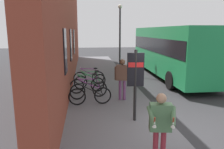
{
  "coord_description": "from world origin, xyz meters",
  "views": [
    {
      "loc": [
        -6.02,
        2.79,
        3.11
      ],
      "look_at": [
        2.02,
        1.78,
        1.5
      ],
      "focal_mm": 35.27,
      "sensor_mm": 36.0,
      "label": 1
    }
  ],
  "objects_px": {
    "bicycle_mid_rack": "(89,90)",
    "pedestrian_crossing_street": "(122,75)",
    "city_bus": "(170,49)",
    "tourist_with_hotdogs": "(161,122)",
    "transit_info_sign": "(135,74)",
    "street_lamp": "(120,33)",
    "bicycle_under_window": "(90,95)",
    "bicycle_by_door": "(89,77)",
    "bicycle_leaning_wall": "(88,85)",
    "bicycle_end_of_row": "(90,81)"
  },
  "relations": [
    {
      "from": "bicycle_end_of_row",
      "to": "pedestrian_crossing_street",
      "type": "bearing_deg",
      "value": -148.54
    },
    {
      "from": "bicycle_under_window",
      "to": "bicycle_mid_rack",
      "type": "bearing_deg",
      "value": 1.87
    },
    {
      "from": "bicycle_mid_rack",
      "to": "bicycle_leaning_wall",
      "type": "height_order",
      "value": "same"
    },
    {
      "from": "bicycle_by_door",
      "to": "pedestrian_crossing_street",
      "type": "relative_size",
      "value": 0.98
    },
    {
      "from": "bicycle_leaning_wall",
      "to": "bicycle_by_door",
      "type": "xyz_separation_m",
      "value": [
        1.79,
        -0.12,
        0.0
      ]
    },
    {
      "from": "bicycle_under_window",
      "to": "bicycle_mid_rack",
      "type": "distance_m",
      "value": 0.9
    },
    {
      "from": "bicycle_under_window",
      "to": "bicycle_mid_rack",
      "type": "xyz_separation_m",
      "value": [
        0.89,
        0.03,
        0.0
      ]
    },
    {
      "from": "bicycle_mid_rack",
      "to": "tourist_with_hotdogs",
      "type": "bearing_deg",
      "value": -164.49
    },
    {
      "from": "bicycle_under_window",
      "to": "bicycle_mid_rack",
      "type": "relative_size",
      "value": 1.04
    },
    {
      "from": "tourist_with_hotdogs",
      "to": "transit_info_sign",
      "type": "bearing_deg",
      "value": -0.39
    },
    {
      "from": "transit_info_sign",
      "to": "street_lamp",
      "type": "relative_size",
      "value": 0.5
    },
    {
      "from": "bicycle_under_window",
      "to": "street_lamp",
      "type": "distance_m",
      "value": 7.5
    },
    {
      "from": "bicycle_mid_rack",
      "to": "pedestrian_crossing_street",
      "type": "bearing_deg",
      "value": -105.84
    },
    {
      "from": "bicycle_by_door",
      "to": "city_bus",
      "type": "distance_m",
      "value": 6.08
    },
    {
      "from": "bicycle_end_of_row",
      "to": "street_lamp",
      "type": "height_order",
      "value": "street_lamp"
    },
    {
      "from": "bicycle_by_door",
      "to": "bicycle_mid_rack",
      "type": "bearing_deg",
      "value": 178.59
    },
    {
      "from": "bicycle_mid_rack",
      "to": "pedestrian_crossing_street",
      "type": "height_order",
      "value": "pedestrian_crossing_street"
    },
    {
      "from": "city_bus",
      "to": "tourist_with_hotdogs",
      "type": "distance_m",
      "value": 10.86
    },
    {
      "from": "transit_info_sign",
      "to": "street_lamp",
      "type": "bearing_deg",
      "value": -5.7
    },
    {
      "from": "city_bus",
      "to": "pedestrian_crossing_street",
      "type": "bearing_deg",
      "value": 140.89
    },
    {
      "from": "bicycle_leaning_wall",
      "to": "bicycle_by_door",
      "type": "relative_size",
      "value": 0.98
    },
    {
      "from": "pedestrian_crossing_street",
      "to": "street_lamp",
      "type": "xyz_separation_m",
      "value": [
        6.22,
        -0.88,
        1.75
      ]
    },
    {
      "from": "city_bus",
      "to": "pedestrian_crossing_street",
      "type": "distance_m",
      "value": 6.67
    },
    {
      "from": "bicycle_mid_rack",
      "to": "street_lamp",
      "type": "distance_m",
      "value": 6.73
    },
    {
      "from": "bicycle_mid_rack",
      "to": "street_lamp",
      "type": "bearing_deg",
      "value": -21.83
    },
    {
      "from": "city_bus",
      "to": "bicycle_under_window",
      "type": "bearing_deg",
      "value": 135.18
    },
    {
      "from": "bicycle_mid_rack",
      "to": "transit_info_sign",
      "type": "relative_size",
      "value": 0.71
    },
    {
      "from": "transit_info_sign",
      "to": "city_bus",
      "type": "relative_size",
      "value": 0.23
    },
    {
      "from": "bicycle_by_door",
      "to": "tourist_with_hotdogs",
      "type": "distance_m",
      "value": 8.13
    },
    {
      "from": "city_bus",
      "to": "tourist_with_hotdogs",
      "type": "bearing_deg",
      "value": 157.37
    },
    {
      "from": "pedestrian_crossing_street",
      "to": "city_bus",
      "type": "bearing_deg",
      "value": -39.11
    },
    {
      "from": "bicycle_end_of_row",
      "to": "tourist_with_hotdogs",
      "type": "distance_m",
      "value": 7.19
    },
    {
      "from": "bicycle_under_window",
      "to": "bicycle_by_door",
      "type": "relative_size",
      "value": 1.0
    },
    {
      "from": "pedestrian_crossing_street",
      "to": "bicycle_by_door",
      "type": "bearing_deg",
      "value": 23.7
    },
    {
      "from": "tourist_with_hotdogs",
      "to": "street_lamp",
      "type": "relative_size",
      "value": 0.35
    },
    {
      "from": "bicycle_by_door",
      "to": "city_bus",
      "type": "xyz_separation_m",
      "value": [
        2.01,
        -5.56,
        1.41
      ]
    },
    {
      "from": "bicycle_end_of_row",
      "to": "transit_info_sign",
      "type": "distance_m",
      "value": 4.85
    },
    {
      "from": "bicycle_mid_rack",
      "to": "city_bus",
      "type": "xyz_separation_m",
      "value": [
        4.74,
        -5.63,
        1.41
      ]
    },
    {
      "from": "bicycle_end_of_row",
      "to": "transit_info_sign",
      "type": "bearing_deg",
      "value": -163.04
    },
    {
      "from": "street_lamp",
      "to": "transit_info_sign",
      "type": "bearing_deg",
      "value": 174.3
    },
    {
      "from": "street_lamp",
      "to": "bicycle_mid_rack",
      "type": "bearing_deg",
      "value": 158.17
    },
    {
      "from": "bicycle_leaning_wall",
      "to": "bicycle_mid_rack",
      "type": "bearing_deg",
      "value": -176.63
    },
    {
      "from": "tourist_with_hotdogs",
      "to": "bicycle_mid_rack",
      "type": "bearing_deg",
      "value": 15.51
    },
    {
      "from": "bicycle_mid_rack",
      "to": "pedestrian_crossing_street",
      "type": "xyz_separation_m",
      "value": [
        -0.41,
        -1.44,
        0.71
      ]
    },
    {
      "from": "bicycle_end_of_row",
      "to": "street_lamp",
      "type": "bearing_deg",
      "value": -28.81
    },
    {
      "from": "city_bus",
      "to": "street_lamp",
      "type": "relative_size",
      "value": 2.21
    },
    {
      "from": "bicycle_end_of_row",
      "to": "bicycle_mid_rack",
      "type": "bearing_deg",
      "value": 176.53
    },
    {
      "from": "bicycle_by_door",
      "to": "street_lamp",
      "type": "xyz_separation_m",
      "value": [
        3.09,
        -2.26,
        2.47
      ]
    },
    {
      "from": "bicycle_under_window",
      "to": "transit_info_sign",
      "type": "relative_size",
      "value": 0.74
    },
    {
      "from": "bicycle_mid_rack",
      "to": "bicycle_leaning_wall",
      "type": "relative_size",
      "value": 0.99
    }
  ]
}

